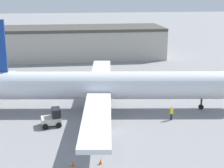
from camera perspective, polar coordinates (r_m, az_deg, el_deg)
name	(u,v)px	position (r m, az deg, el deg)	size (l,w,h in m)	color
ground_plane	(112,109)	(49.62, 0.00, -4.25)	(400.00, 400.00, 0.00)	gray
terminal_building	(37,43)	(86.58, -12.33, 6.64)	(62.02, 13.58, 7.67)	#ADA89E
airplane	(105,86)	(48.52, -1.25, -0.28)	(43.40, 38.43, 12.86)	silver
ground_crew_worker	(172,113)	(46.17, 9.86, -4.78)	(0.40, 0.40, 1.80)	#1E2338
baggage_tug	(53,118)	(44.27, -9.83, -5.59)	(2.68, 2.46, 2.28)	beige
safety_cone_near	(73,164)	(34.72, -6.56, -13.08)	(0.36, 0.36, 0.55)	#EF590F
safety_cone_far	(101,161)	(34.97, -1.90, -12.75)	(0.36, 0.36, 0.55)	#EF590F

